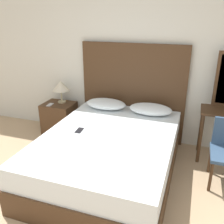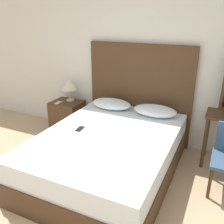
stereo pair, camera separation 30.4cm
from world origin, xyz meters
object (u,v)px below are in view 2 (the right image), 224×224
(table_lamp, at_px, (69,85))
(bed, at_px, (108,154))
(nightstand, at_px, (68,116))
(phone_on_bed, at_px, (80,129))
(phone_on_nightstand, at_px, (58,103))

(table_lamp, bearing_deg, bed, -38.22)
(bed, height_order, nightstand, bed)
(phone_on_bed, xyz_separation_m, phone_on_nightstand, (-0.91, 0.78, -0.03))
(table_lamp, bearing_deg, phone_on_nightstand, -121.04)
(phone_on_nightstand, bearing_deg, nightstand, 48.58)
(phone_on_bed, xyz_separation_m, nightstand, (-0.82, 0.88, -0.30))
(phone_on_nightstand, bearing_deg, phone_on_bed, -40.35)
(bed, relative_size, table_lamp, 5.73)
(nightstand, bearing_deg, phone_on_bed, -47.09)
(nightstand, height_order, phone_on_nightstand, phone_on_nightstand)
(bed, distance_m, phone_on_bed, 0.48)
(phone_on_bed, height_order, table_lamp, table_lamp)
(table_lamp, bearing_deg, phone_on_bed, -50.44)
(phone_on_nightstand, bearing_deg, bed, -29.74)
(bed, bearing_deg, table_lamp, 141.78)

